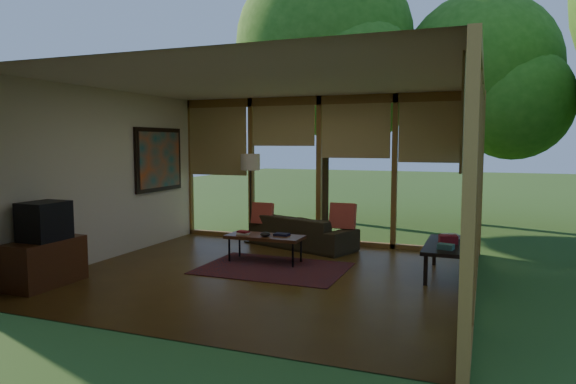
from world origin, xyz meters
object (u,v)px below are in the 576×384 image
at_px(coffee_table, 265,237).
at_px(side_console, 448,247).
at_px(media_cabinet, 45,263).
at_px(floor_lamp, 250,167).
at_px(television, 44,221).
at_px(sofa, 302,232).

distance_m(coffee_table, side_console, 2.71).
distance_m(media_cabinet, floor_lamp, 4.00).
bearing_deg(side_console, media_cabinet, -153.90).
bearing_deg(side_console, coffee_table, -176.41).
relative_size(media_cabinet, television, 1.82).
xyz_separation_m(sofa, side_console, (2.55, -1.11, 0.13)).
xyz_separation_m(sofa, media_cabinet, (-2.32, -3.50, 0.02)).
distance_m(sofa, media_cabinet, 4.20).
relative_size(floor_lamp, coffee_table, 1.38).
xyz_separation_m(media_cabinet, television, (0.02, 0.00, 0.55)).
distance_m(floor_lamp, side_console, 3.96).
distance_m(television, side_console, 5.42).
height_order(floor_lamp, side_console, floor_lamp).
xyz_separation_m(sofa, floor_lamp, (-1.07, 0.13, 1.12)).
bearing_deg(media_cabinet, coffee_table, 45.72).
height_order(television, floor_lamp, floor_lamp).
distance_m(floor_lamp, coffee_table, 1.97).
bearing_deg(media_cabinet, floor_lamp, 71.02).
relative_size(sofa, television, 3.53).
bearing_deg(floor_lamp, coffee_table, -57.21).
bearing_deg(media_cabinet, side_console, 26.10).
relative_size(sofa, media_cabinet, 1.94).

